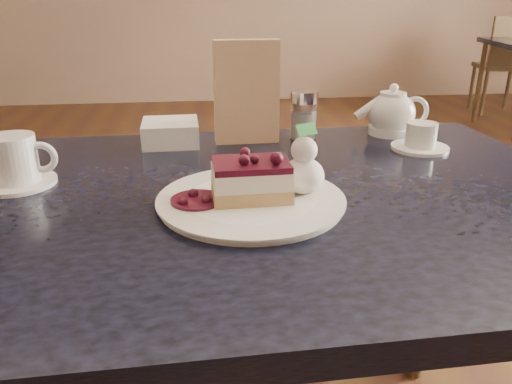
{
  "coord_description": "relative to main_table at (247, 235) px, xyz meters",
  "views": [
    {
      "loc": [
        -0.32,
        -0.74,
        1.15
      ],
      "look_at": [
        -0.23,
        -0.03,
        0.86
      ],
      "focal_mm": 35.0,
      "sensor_mm": 36.0,
      "label": 1
    }
  ],
  "objects": [
    {
      "name": "sugar_shaker",
      "position": [
        0.17,
        0.33,
        0.15
      ],
      "size": [
        0.07,
        0.07,
        0.12
      ],
      "color": "white",
      "rests_on": "main_table"
    },
    {
      "name": "menu_card",
      "position": [
        0.03,
        0.33,
        0.2
      ],
      "size": [
        0.15,
        0.04,
        0.24
      ],
      "primitive_type": "cube",
      "rotation": [
        0.0,
        0.0,
        0.02
      ],
      "color": "beige",
      "rests_on": "main_table"
    },
    {
      "name": "dessert_plate",
      "position": [
        0.0,
        -0.05,
        0.09
      ],
      "size": [
        0.31,
        0.31,
        0.01
      ],
      "primitive_type": "cylinder",
      "color": "white",
      "rests_on": "main_table"
    },
    {
      "name": "coffee_set",
      "position": [
        -0.42,
        0.09,
        0.13
      ],
      "size": [
        0.15,
        0.14,
        0.09
      ],
      "color": "white",
      "rests_on": "main_table"
    },
    {
      "name": "main_table",
      "position": [
        0.0,
        0.0,
        0.0
      ],
      "size": [
        1.32,
        0.9,
        0.81
      ],
      "rotation": [
        0.0,
        0.0,
        0.02
      ],
      "color": "black",
      "rests_on": "ground"
    },
    {
      "name": "napkin_stack",
      "position": [
        -0.15,
        0.34,
        0.11
      ],
      "size": [
        0.13,
        0.13,
        0.05
      ],
      "primitive_type": "cube",
      "rotation": [
        0.0,
        0.0,
        0.02
      ],
      "color": "white",
      "rests_on": "main_table"
    },
    {
      "name": "berry_sauce",
      "position": [
        -0.09,
        -0.06,
        0.1
      ],
      "size": [
        0.09,
        0.09,
        0.01
      ],
      "primitive_type": "cylinder",
      "color": "black",
      "rests_on": "dessert_plate"
    },
    {
      "name": "tea_set",
      "position": [
        0.41,
        0.33,
        0.13
      ],
      "size": [
        0.2,
        0.26,
        0.11
      ],
      "color": "white",
      "rests_on": "main_table"
    },
    {
      "name": "whipped_cream",
      "position": [
        0.09,
        -0.04,
        0.13
      ],
      "size": [
        0.07,
        0.07,
        0.06
      ],
      "color": "white",
      "rests_on": "dessert_plate"
    },
    {
      "name": "cheesecake_slice",
      "position": [
        0.0,
        -0.05,
        0.13
      ],
      "size": [
        0.13,
        0.1,
        0.07
      ],
      "rotation": [
        0.0,
        0.0,
        0.02
      ],
      "color": "tan",
      "rests_on": "dessert_plate"
    }
  ]
}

